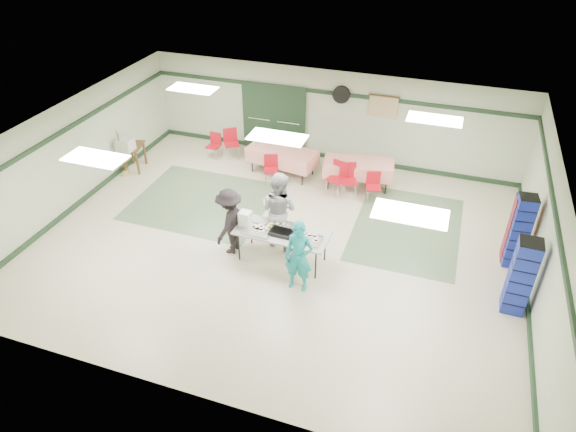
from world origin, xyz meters
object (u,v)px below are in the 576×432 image
(chair_loose_b, at_px, (214,143))
(chair_b, at_px, (338,175))
(dining_table_b, at_px, (282,156))
(serving_table, at_px, (282,234))
(volunteer_grey, at_px, (279,210))
(chair_a, at_px, (348,176))
(crate_stack_blue_a, at_px, (519,231))
(office_printer, at_px, (125,144))
(chair_loose_a, at_px, (231,140))
(chair_c, at_px, (373,184))
(crate_stack_red, at_px, (518,230))
(printer_table, at_px, (133,150))
(broom, at_px, (123,152))
(volunteer_teal, at_px, (299,257))
(chair_d, at_px, (271,166))
(crate_stack_blue_b, at_px, (521,277))
(volunteer_dark, at_px, (230,221))
(dining_table_a, at_px, (358,168))

(chair_loose_b, bearing_deg, chair_b, -6.89)
(dining_table_b, height_order, chair_loose_b, chair_loose_b)
(serving_table, bearing_deg, volunteer_grey, 117.40)
(dining_table_b, distance_m, chair_b, 1.86)
(serving_table, xyz_separation_m, chair_a, (0.73, 3.19, -0.15))
(volunteer_grey, height_order, crate_stack_blue_a, volunteer_grey)
(serving_table, bearing_deg, office_printer, 158.74)
(chair_b, height_order, chair_loose_a, chair_b)
(chair_c, height_order, chair_loose_a, chair_loose_a)
(volunteer_grey, xyz_separation_m, crate_stack_blue_a, (5.11, 0.95, -0.06))
(chair_b, xyz_separation_m, crate_stack_red, (4.38, -1.51, 0.23))
(chair_loose_b, bearing_deg, crate_stack_blue_a, -11.76)
(volunteer_grey, height_order, printer_table, volunteer_grey)
(broom, bearing_deg, office_printer, 33.87)
(volunteer_teal, height_order, crate_stack_red, volunteer_teal)
(chair_d, bearing_deg, chair_c, -19.25)
(chair_loose_b, xyz_separation_m, office_printer, (-1.89, -1.70, 0.44))
(chair_loose_b, xyz_separation_m, broom, (-1.97, -1.77, 0.23))
(crate_stack_blue_b, height_order, printer_table, crate_stack_blue_b)
(volunteer_dark, distance_m, chair_b, 3.64)
(chair_d, relative_size, chair_loose_a, 0.91)
(volunteer_grey, distance_m, chair_loose_b, 4.80)
(office_printer, bearing_deg, chair_d, 10.66)
(volunteer_teal, height_order, dining_table_b, volunteer_teal)
(dining_table_b, bearing_deg, crate_stack_blue_a, -10.59)
(chair_c, xyz_separation_m, printer_table, (-6.88, -0.55, 0.14))
(volunteer_dark, height_order, chair_c, volunteer_dark)
(crate_stack_blue_b, height_order, office_printer, crate_stack_blue_b)
(volunteer_teal, bearing_deg, volunteer_dark, 158.13)
(volunteer_grey, distance_m, chair_loose_a, 4.65)
(chair_c, bearing_deg, chair_a, 161.31)
(dining_table_b, bearing_deg, printer_table, -155.41)
(volunteer_grey, bearing_deg, chair_c, -107.62)
(serving_table, distance_m, chair_loose_b, 5.39)
(dining_table_a, height_order, chair_c, chair_c)
(serving_table, height_order, office_printer, office_printer)
(dining_table_b, bearing_deg, crate_stack_blue_b, -21.93)
(chair_loose_b, distance_m, crate_stack_blue_b, 9.32)
(chair_a, height_order, chair_d, chair_a)
(chair_loose_b, bearing_deg, chair_d, -16.89)
(volunteer_dark, distance_m, chair_loose_a, 4.67)
(volunteer_grey, xyz_separation_m, crate_stack_red, (5.11, 1.11, -0.13))
(chair_loose_a, relative_size, office_printer, 2.08)
(chair_b, bearing_deg, volunteer_teal, -69.42)
(chair_loose_a, bearing_deg, chair_loose_b, 169.15)
(chair_d, distance_m, chair_loose_a, 1.97)
(volunteer_teal, relative_size, printer_table, 1.88)
(crate_stack_blue_b, bearing_deg, serving_table, -179.87)
(office_printer, relative_size, broom, 0.32)
(serving_table, xyz_separation_m, chair_loose_a, (-3.11, 4.23, -0.17))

